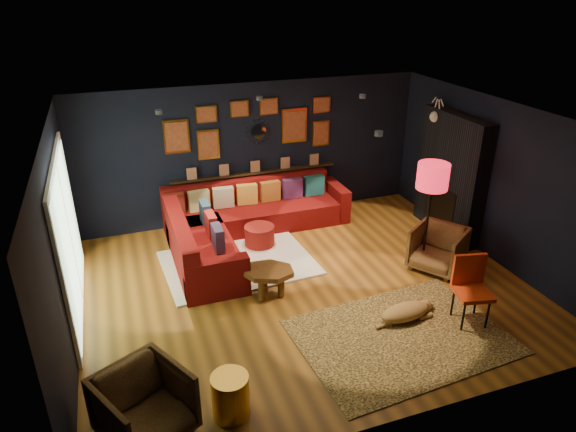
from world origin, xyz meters
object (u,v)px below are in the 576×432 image
object	(u,v)px
armchair_left	(144,404)
orange_chair	(471,284)
coffee_table	(268,274)
pouf	(260,235)
armchair_right	(438,247)
gold_stool	(230,396)
floor_lamp	(432,181)
sectional	(237,225)
dog	(405,309)

from	to	relation	value
armchair_left	orange_chair	size ratio (longest dim) A/B	0.88
coffee_table	orange_chair	world-z (taller)	orange_chair
pouf	orange_chair	xyz separation A→B (m)	(2.07, -2.99, 0.36)
armchair_right	gold_stool	bearing A→B (deg)	-98.46
armchair_right	floor_lamp	size ratio (longest dim) A/B	0.44
armchair_left	gold_stool	bearing A→B (deg)	-29.10
sectional	pouf	world-z (taller)	sectional
gold_stool	orange_chair	distance (m)	3.52
sectional	coffee_table	size ratio (longest dim) A/B	3.54
coffee_table	pouf	size ratio (longest dim) A/B	1.84
coffee_table	armchair_left	distance (m)	2.83
sectional	orange_chair	distance (m)	4.08
gold_stool	orange_chair	bearing A→B (deg)	9.61
sectional	orange_chair	size ratio (longest dim) A/B	3.58
gold_stool	orange_chair	size ratio (longest dim) A/B	0.54
armchair_left	armchair_right	xyz separation A→B (m)	(4.73, 1.86, -0.03)
armchair_right	dog	world-z (taller)	armchair_right
pouf	armchair_right	bearing A→B (deg)	-34.37
pouf	dog	size ratio (longest dim) A/B	0.51
gold_stool	armchair_right	bearing A→B (deg)	26.07
coffee_table	armchair_left	world-z (taller)	armchair_left
dog	floor_lamp	bearing A→B (deg)	43.55
coffee_table	dog	world-z (taller)	coffee_table
pouf	floor_lamp	bearing A→B (deg)	-33.95
pouf	coffee_table	bearing A→B (deg)	-101.76
pouf	dog	bearing A→B (deg)	-65.31
coffee_table	dog	xyz separation A→B (m)	(1.57, -1.23, -0.17)
coffee_table	floor_lamp	size ratio (longest dim) A/B	0.55
sectional	floor_lamp	size ratio (longest dim) A/B	1.94
armchair_right	pouf	bearing A→B (deg)	-158.90
orange_chair	sectional	bearing A→B (deg)	138.43
coffee_table	dog	bearing A→B (deg)	-38.04
armchair_left	floor_lamp	bearing A→B (deg)	-3.87
sectional	orange_chair	world-z (taller)	orange_chair
armchair_left	coffee_table	bearing A→B (deg)	18.81
pouf	armchair_right	size ratio (longest dim) A/B	0.67
pouf	armchair_left	bearing A→B (deg)	-122.52
armchair_right	dog	distance (m)	1.61
sectional	armchair_left	size ratio (longest dim) A/B	4.09
coffee_table	orange_chair	distance (m)	2.81
coffee_table	orange_chair	size ratio (longest dim) A/B	1.01
armchair_left	gold_stool	world-z (taller)	armchair_left
coffee_table	armchair_right	bearing A→B (deg)	-3.71
floor_lamp	dog	size ratio (longest dim) A/B	1.72
gold_stool	floor_lamp	size ratio (longest dim) A/B	0.29
sectional	armchair_right	world-z (taller)	sectional
sectional	floor_lamp	xyz separation A→B (m)	(2.63, -1.86, 1.17)
coffee_table	armchair_left	size ratio (longest dim) A/B	1.15
floor_lamp	dog	bearing A→B (deg)	-131.35
gold_stool	armchair_left	bearing A→B (deg)	178.42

